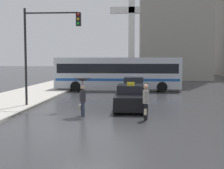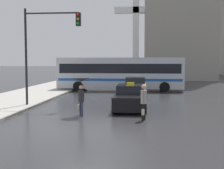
% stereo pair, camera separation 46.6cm
% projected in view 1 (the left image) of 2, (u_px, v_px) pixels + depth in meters
% --- Properties ---
extents(ground_plane, '(300.00, 300.00, 0.00)m').
position_uv_depth(ground_plane, '(89.00, 129.00, 13.30)').
color(ground_plane, '#2D2D30').
extents(taxi, '(1.91, 4.70, 1.61)m').
position_uv_depth(taxi, '(131.00, 98.00, 18.70)').
color(taxi, black).
rests_on(taxi, ground_plane).
extents(sedan_red, '(1.91, 4.53, 1.53)m').
position_uv_depth(sedan_red, '(133.00, 87.00, 26.13)').
color(sedan_red, '#B7B2AD').
rests_on(sedan_red, ground_plane).
extents(city_bus, '(12.05, 2.82, 3.20)m').
position_uv_depth(city_bus, '(118.00, 72.00, 30.22)').
color(city_bus, '#B2B7C1').
rests_on(city_bus, ground_plane).
extents(pedestrian_with_umbrella, '(0.92, 0.92, 2.02)m').
position_uv_depth(pedestrian_with_umbrella, '(83.00, 87.00, 16.20)').
color(pedestrian_with_umbrella, '#2D3347').
rests_on(pedestrian_with_umbrella, ground_plane).
extents(pedestrian_man, '(0.37, 0.60, 1.76)m').
position_uv_depth(pedestrian_man, '(146.00, 100.00, 15.13)').
color(pedestrian_man, black).
rests_on(pedestrian_man, ground_plane).
extents(traffic_light, '(3.54, 0.38, 6.10)m').
position_uv_depth(traffic_light, '(46.00, 39.00, 19.06)').
color(traffic_light, black).
rests_on(traffic_light, ground_plane).
extents(monument_cross, '(6.28, 0.90, 14.28)m').
position_uv_depth(monument_cross, '(132.00, 25.00, 45.78)').
color(monument_cross, white).
rests_on(monument_cross, ground_plane).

